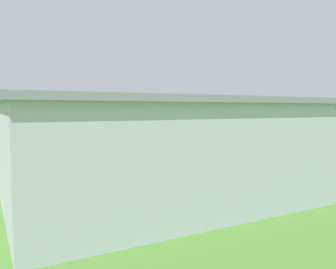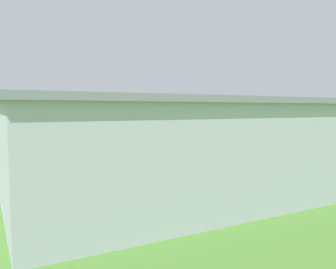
% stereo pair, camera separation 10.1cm
% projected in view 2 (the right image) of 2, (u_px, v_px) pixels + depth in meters
% --- Properties ---
extents(ground_plane, '(400.00, 400.00, 0.00)m').
position_uv_depth(ground_plane, '(114.00, 143.00, 59.53)').
color(ground_plane, '#47752D').
extents(hangar, '(33.15, 16.52, 6.75)m').
position_uv_depth(hangar, '(229.00, 144.00, 25.97)').
color(hangar, '#B7BCC6').
rests_on(hangar, ground_plane).
extents(biplane, '(8.15, 8.56, 3.60)m').
position_uv_depth(biplane, '(161.00, 126.00, 56.99)').
color(biplane, silver).
extents(car_silver, '(2.27, 4.46, 1.56)m').
position_uv_depth(car_silver, '(4.00, 167.00, 30.57)').
color(car_silver, '#B7B7BC').
rests_on(car_silver, ground_plane).
extents(person_near_hangar_door, '(0.47, 0.47, 1.54)m').
position_uv_depth(person_near_hangar_door, '(280.00, 151.00, 42.37)').
color(person_near_hangar_door, orange).
rests_on(person_near_hangar_door, ground_plane).
extents(person_at_fence_line, '(0.39, 0.39, 1.60)m').
position_uv_depth(person_at_fence_line, '(261.00, 146.00, 47.75)').
color(person_at_fence_line, '#72338C').
rests_on(person_at_fence_line, ground_plane).
extents(person_watching_takeoff, '(0.39, 0.39, 1.66)m').
position_uv_depth(person_watching_takeoff, '(255.00, 146.00, 47.00)').
color(person_watching_takeoff, '#33723F').
rests_on(person_watching_takeoff, ground_plane).
extents(person_walking_on_apron, '(0.53, 0.53, 1.59)m').
position_uv_depth(person_walking_on_apron, '(266.00, 150.00, 43.13)').
color(person_walking_on_apron, orange).
rests_on(person_walking_on_apron, ground_plane).
extents(person_beside_truck, '(0.50, 0.50, 1.60)m').
position_uv_depth(person_beside_truck, '(35.00, 159.00, 35.29)').
color(person_beside_truck, '#3F3F47').
rests_on(person_beside_truck, ground_plane).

